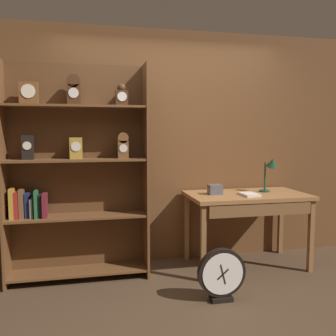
% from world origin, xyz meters
% --- Properties ---
extents(ground_plane, '(10.00, 10.00, 0.00)m').
position_xyz_m(ground_plane, '(0.00, 0.00, 0.00)').
color(ground_plane, '#4C3826').
extents(back_wood_panel, '(4.80, 0.05, 2.60)m').
position_xyz_m(back_wood_panel, '(0.00, 1.38, 1.30)').
color(back_wood_panel, brown).
rests_on(back_wood_panel, ground).
extents(bookshelf, '(1.37, 0.32, 2.14)m').
position_xyz_m(bookshelf, '(-1.06, 1.00, 1.07)').
color(bookshelf, brown).
rests_on(bookshelf, ground).
extents(workbench, '(1.28, 0.72, 0.81)m').
position_xyz_m(workbench, '(0.77, 0.93, 0.72)').
color(workbench, '#9E6B3D').
rests_on(workbench, ground).
extents(desk_lamp, '(0.18, 0.18, 0.40)m').
position_xyz_m(desk_lamp, '(1.06, 0.99, 1.08)').
color(desk_lamp, '#1E472D').
rests_on(desk_lamp, workbench).
extents(toolbox_small, '(0.14, 0.11, 0.11)m').
position_xyz_m(toolbox_small, '(0.41, 0.99, 0.86)').
color(toolbox_small, '#595960').
rests_on(toolbox_small, workbench).
extents(open_repair_manual, '(0.17, 0.23, 0.02)m').
position_xyz_m(open_repair_manual, '(0.74, 0.83, 0.82)').
color(open_repair_manual, silver).
rests_on(open_repair_manual, workbench).
extents(round_clock_large, '(0.43, 0.11, 0.47)m').
position_xyz_m(round_clock_large, '(0.20, 0.21, 0.24)').
color(round_clock_large, black).
rests_on(round_clock_large, ground).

